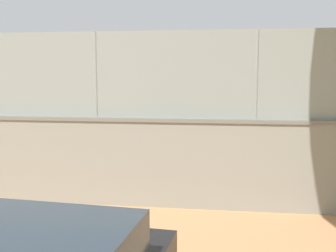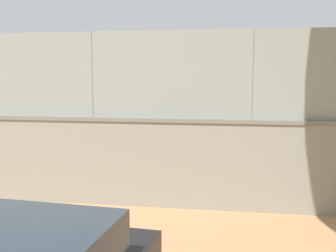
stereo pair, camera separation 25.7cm
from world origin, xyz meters
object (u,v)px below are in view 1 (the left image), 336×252
Objects in this scene: player_baseline_waiting at (194,112)px; courtside_bench at (24,160)px; player_at_service_line at (64,126)px; sports_ball at (58,157)px.

player_baseline_waiting is 10.62m from courtside_bench.
player_at_service_line reaches higher than courtside_bench.
player_at_service_line reaches higher than sports_ball.
player_at_service_line is at bearing -76.37° from sports_ball.
courtside_bench reaches higher than sports_ball.
sports_ball is at bearing -88.34° from courtside_bench.
courtside_bench is (3.53, 10.01, -0.47)m from player_baseline_waiting.
player_at_service_line is at bearing -84.17° from courtside_bench.
sports_ball is (3.59, 7.73, -0.85)m from player_baseline_waiting.
courtside_bench is at bearing 95.83° from player_at_service_line.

